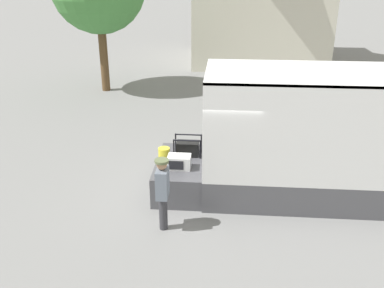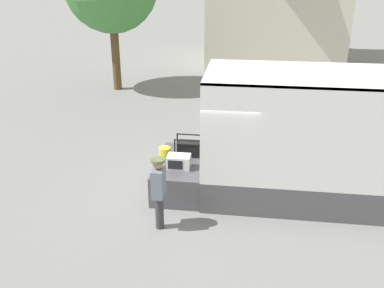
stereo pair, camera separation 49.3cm
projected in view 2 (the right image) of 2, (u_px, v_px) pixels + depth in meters
ground_plane at (205, 189)px, 10.89m from camera, size 160.00×160.00×0.00m
box_truck at (377, 164)px, 10.01m from camera, size 6.79×2.33×3.07m
tailgate_deck at (181, 174)px, 10.81m from camera, size 1.20×2.22×0.75m
microwave at (179, 162)px, 10.23m from camera, size 0.55×0.39×0.32m
portable_generator at (190, 148)px, 10.90m from camera, size 0.70×0.43×0.50m
orange_bucket at (165, 153)px, 10.67m from camera, size 0.29×0.29×0.32m
worker_person at (159, 187)px, 8.91m from camera, size 0.29×0.44×1.64m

